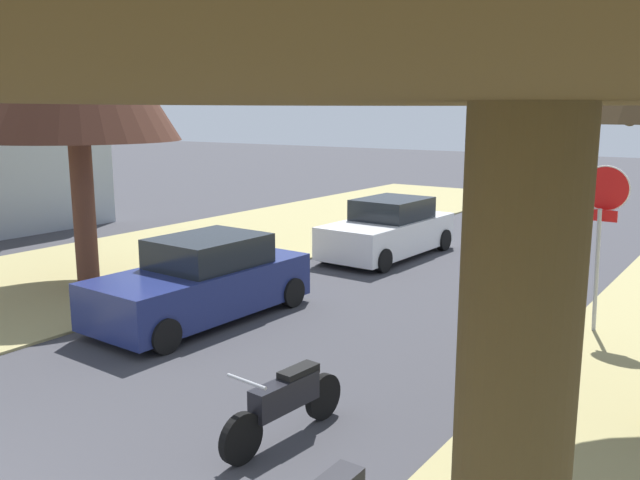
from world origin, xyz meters
name	(u,v)px	position (x,y,z in m)	size (l,w,h in m)	color
stop_sign_far	(603,213)	(4.06, 10.64, 2.18)	(0.81, 0.43, 2.96)	#9EA0A5
street_tree_left_mid_a	(73,54)	(-6.18, 7.50, 5.11)	(4.42, 4.42, 6.98)	brown
parked_sedan_navy	(203,282)	(-2.29, 7.26, 0.72)	(2.07, 4.46, 1.57)	navy
parked_sedan_white	(389,230)	(-2.10, 14.16, 0.72)	(2.07, 4.46, 1.57)	white
parked_motorcycle	(286,401)	(1.92, 4.40, 0.48)	(0.60, 2.05, 0.97)	black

